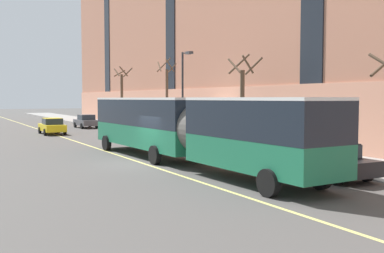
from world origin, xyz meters
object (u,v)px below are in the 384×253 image
at_px(parked_car_red_0, 139,129).
at_px(city_bus, 184,126).
at_px(parked_car_darkgray_2, 86,121).
at_px(street_tree_far_uptown, 167,95).
at_px(street_tree_mid_block, 243,99).
at_px(street_lamp, 184,86).
at_px(street_tree_far_downtown, 122,96).
at_px(taxi_cab, 52,126).
at_px(parked_car_black_3, 327,160).

bearing_deg(parked_car_red_0, city_bus, -103.75).
bearing_deg(parked_car_darkgray_2, parked_car_red_0, -89.13).
distance_m(parked_car_darkgray_2, street_tree_far_uptown, 14.82).
bearing_deg(parked_car_darkgray_2, street_tree_mid_block, -82.01).
relative_size(street_tree_far_uptown, street_lamp, 1.03).
xyz_separation_m(street_tree_far_uptown, street_tree_far_downtown, (0.02, 11.88, 0.03)).
relative_size(parked_car_red_0, street_tree_far_downtown, 0.63).
bearing_deg(taxi_cab, parked_car_red_0, -55.41).
xyz_separation_m(street_tree_mid_block, street_tree_far_uptown, (-0.04, 11.91, 0.28)).
distance_m(parked_car_black_3, street_tree_far_uptown, 23.71).
height_order(parked_car_black_3, street_tree_far_downtown, street_tree_far_downtown).
relative_size(parked_car_black_3, street_tree_far_downtown, 0.68).
xyz_separation_m(parked_car_red_0, street_tree_far_downtown, (3.40, 13.31, 2.95)).
xyz_separation_m(parked_car_black_3, street_tree_far_downtown, (3.56, 35.14, 2.95)).
relative_size(city_bus, parked_car_darkgray_2, 4.58).
height_order(taxi_cab, street_tree_mid_block, street_tree_mid_block).
distance_m(parked_car_red_0, parked_car_darkgray_2, 15.50).
xyz_separation_m(street_tree_mid_block, street_tree_far_downtown, (-0.02, 23.79, 0.32)).
bearing_deg(street_tree_far_downtown, street_tree_mid_block, -89.95).
bearing_deg(parked_car_black_3, parked_car_darkgray_2, 90.10).
relative_size(parked_car_darkgray_2, street_tree_far_downtown, 0.62).
relative_size(taxi_cab, street_tree_far_downtown, 0.64).
height_order(city_bus, street_tree_mid_block, street_tree_mid_block).
bearing_deg(city_bus, street_tree_mid_block, 34.33).
relative_size(street_tree_mid_block, street_tree_far_uptown, 0.91).
distance_m(parked_car_black_3, street_lamp, 17.18).
bearing_deg(parked_car_red_0, street_tree_mid_block, -71.96).
distance_m(street_tree_mid_block, street_tree_far_uptown, 11.91).
distance_m(city_bus, parked_car_red_0, 15.89).
relative_size(parked_car_red_0, street_tree_mid_block, 0.68).
relative_size(taxi_cab, street_lamp, 0.65).
bearing_deg(parked_car_black_3, city_bus, 119.15).
height_order(parked_car_darkgray_2, street_tree_far_uptown, street_tree_far_uptown).
bearing_deg(parked_car_black_3, taxi_cab, 100.26).
xyz_separation_m(parked_car_darkgray_2, street_tree_far_downtown, (3.63, -2.19, 2.95)).
bearing_deg(parked_car_red_0, street_tree_far_uptown, 22.87).
relative_size(parked_car_red_0, taxi_cab, 0.98).
xyz_separation_m(parked_car_red_0, street_tree_far_uptown, (3.37, 1.42, 2.92)).
distance_m(parked_car_red_0, street_tree_far_uptown, 4.68).
bearing_deg(street_tree_mid_block, parked_car_darkgray_2, 97.99).
xyz_separation_m(street_tree_far_downtown, street_lamp, (-1.71, -18.44, 0.62)).
bearing_deg(parked_car_darkgray_2, taxi_cab, -125.92).
bearing_deg(street_lamp, parked_car_red_0, 108.17).
bearing_deg(street_tree_mid_block, taxi_cab, 115.84).
bearing_deg(parked_car_black_3, street_tree_far_downtown, 84.21).
bearing_deg(street_lamp, city_bus, -117.98).
bearing_deg(parked_car_red_0, street_tree_far_downtown, 75.69).
bearing_deg(street_tree_far_uptown, parked_car_red_0, -157.13).
height_order(parked_car_red_0, street_lamp, street_lamp).
height_order(street_tree_mid_block, street_tree_far_downtown, street_tree_far_downtown).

